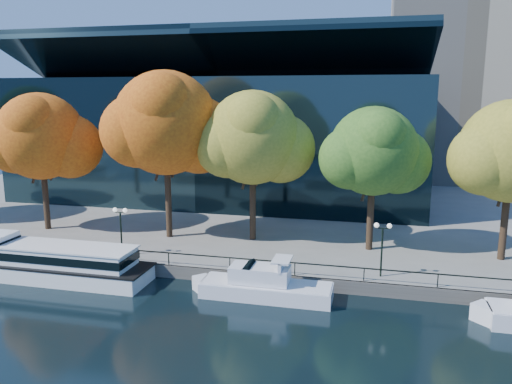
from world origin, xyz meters
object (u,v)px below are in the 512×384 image
(tree_4, at_px, (375,153))
(tree_1, at_px, (42,138))
(tour_boat, at_px, (47,261))
(lamp_2, at_px, (382,237))
(tree_2, at_px, (167,125))
(cruiser_near, at_px, (261,285))
(lamp_1, at_px, (120,220))
(tree_3, at_px, (254,140))

(tree_4, bearing_deg, tree_1, -178.85)
(tour_boat, bearing_deg, tree_1, 124.94)
(tree_1, height_order, tree_4, tree_1)
(tree_1, distance_m, tree_4, 31.17)
(lamp_2, bearing_deg, tree_2, 162.49)
(cruiser_near, relative_size, tree_2, 0.67)
(tour_boat, xyz_separation_m, lamp_1, (4.43, 3.74, 2.58))
(tree_4, bearing_deg, tour_boat, -157.46)
(tree_1, xyz_separation_m, tree_4, (31.16, 0.63, -0.65))
(tour_boat, distance_m, tree_3, 19.73)
(tree_2, bearing_deg, tree_1, -179.07)
(tour_boat, relative_size, tree_1, 1.30)
(cruiser_near, xyz_separation_m, lamp_1, (-12.62, 3.51, 3.06))
(tree_1, relative_size, lamp_1, 3.31)
(tour_boat, height_order, lamp_2, lamp_2)
(tree_3, height_order, lamp_1, tree_3)
(tree_4, distance_m, lamp_1, 21.74)
(tree_1, relative_size, lamp_2, 3.31)
(tree_3, relative_size, tree_4, 1.11)
(cruiser_near, distance_m, lamp_2, 9.46)
(lamp_2, bearing_deg, tour_boat, -171.60)
(tour_boat, xyz_separation_m, tree_1, (-6.66, 9.54, 8.58))
(lamp_1, distance_m, lamp_2, 20.86)
(tree_1, distance_m, tree_2, 12.98)
(tour_boat, xyz_separation_m, tree_4, (24.49, 10.16, 7.93))
(cruiser_near, xyz_separation_m, lamp_2, (8.24, 3.51, 3.06))
(tree_1, height_order, tree_3, tree_3)
(tree_2, xyz_separation_m, tree_4, (18.26, 0.42, -2.06))
(tour_boat, relative_size, lamp_1, 4.30)
(tour_boat, relative_size, lamp_2, 4.30)
(lamp_1, relative_size, lamp_2, 1.00)
(tour_boat, xyz_separation_m, tree_2, (6.23, 9.75, 10.00))
(lamp_1, bearing_deg, cruiser_near, -15.54)
(tour_boat, relative_size, tree_4, 1.42)
(cruiser_near, xyz_separation_m, tree_4, (7.45, 9.94, 8.41))
(tree_2, height_order, tree_3, tree_2)
(tour_boat, distance_m, tree_4, 27.68)
(tree_4, relative_size, lamp_2, 3.03)
(tree_2, bearing_deg, tree_3, 7.36)
(tree_2, relative_size, lamp_1, 3.80)
(tree_3, xyz_separation_m, lamp_1, (-9.60, -7.02, -6.19))
(tree_1, distance_m, lamp_2, 33.02)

